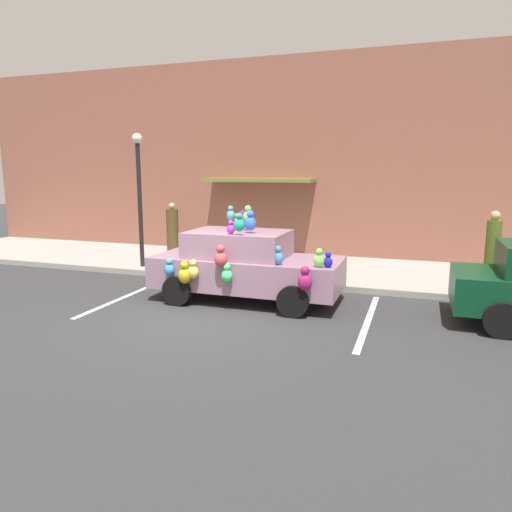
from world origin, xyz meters
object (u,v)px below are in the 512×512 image
(plush_covered_car, at_px, (244,265))
(pedestrian_walking_past, at_px, (492,255))
(teddy_bear_on_sidewalk, at_px, (216,257))
(street_lamp_post, at_px, (139,186))
(pedestrian_near_shopfront, at_px, (173,230))

(plush_covered_car, distance_m, pedestrian_walking_past, 5.46)
(teddy_bear_on_sidewalk, xyz_separation_m, street_lamp_post, (-2.20, -0.25, 1.92))
(teddy_bear_on_sidewalk, bearing_deg, pedestrian_walking_past, -2.80)
(plush_covered_car, relative_size, pedestrian_walking_past, 2.23)
(pedestrian_near_shopfront, relative_size, pedestrian_walking_past, 0.90)
(teddy_bear_on_sidewalk, xyz_separation_m, pedestrian_near_shopfront, (-2.55, 2.17, 0.39))
(teddy_bear_on_sidewalk, bearing_deg, pedestrian_near_shopfront, 139.56)
(plush_covered_car, xyz_separation_m, pedestrian_walking_past, (5.14, 1.83, 0.21))
(teddy_bear_on_sidewalk, distance_m, pedestrian_near_shopfront, 3.37)
(teddy_bear_on_sidewalk, xyz_separation_m, pedestrian_walking_past, (6.77, -0.33, 0.51))
(teddy_bear_on_sidewalk, bearing_deg, plush_covered_car, -52.98)
(plush_covered_car, relative_size, teddy_bear_on_sidewalk, 5.30)
(street_lamp_post, distance_m, pedestrian_near_shopfront, 2.88)
(street_lamp_post, xyz_separation_m, pedestrian_near_shopfront, (-0.35, 2.42, -1.53))
(plush_covered_car, xyz_separation_m, teddy_bear_on_sidewalk, (-1.63, 2.16, -0.30))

